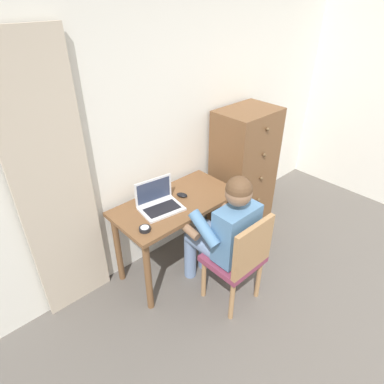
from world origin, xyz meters
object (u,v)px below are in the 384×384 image
object	(u,v)px
dresser	(243,170)
person_seated	(224,229)
computer_mouse	(182,195)
desk	(176,213)
chair	(240,258)
desk_clock	(145,229)
laptop	(159,202)

from	to	relation	value
dresser	person_seated	world-z (taller)	dresser
dresser	computer_mouse	distance (m)	0.91
person_seated	desk	bearing A→B (deg)	100.83
chair	desk_clock	world-z (taller)	chair
chair	desk_clock	bearing A→B (deg)	134.96
desk_clock	person_seated	bearing A→B (deg)	-33.09
person_seated	laptop	distance (m)	0.59
desk	dresser	size ratio (longest dim) A/B	0.83
desk	computer_mouse	world-z (taller)	computer_mouse
dresser	desk_clock	bearing A→B (deg)	-171.52
laptop	dresser	bearing A→B (deg)	2.11
chair	laptop	world-z (taller)	laptop
chair	person_seated	distance (m)	0.26
dresser	chair	xyz separation A→B (m)	(-0.91, -0.74, -0.17)
chair	person_seated	bearing A→B (deg)	89.85
dresser	desk_clock	size ratio (longest dim) A/B	14.71
chair	computer_mouse	size ratio (longest dim) A/B	8.82
desk	person_seated	distance (m)	0.50
dresser	laptop	xyz separation A→B (m)	(-1.16, -0.04, 0.14)
desk	dresser	world-z (taller)	dresser
desk_clock	dresser	bearing A→B (deg)	8.48
desk	laptop	bearing A→B (deg)	171.17
computer_mouse	desk_clock	size ratio (longest dim) A/B	1.11
desk	chair	bearing A→B (deg)	-82.12
desk	desk_clock	world-z (taller)	desk_clock
desk	computer_mouse	bearing A→B (deg)	13.45
chair	laptop	distance (m)	0.80
dresser	desk_clock	distance (m)	1.45
person_seated	chair	bearing A→B (deg)	-90.15
desk	laptop	size ratio (longest dim) A/B	2.95
desk	computer_mouse	size ratio (longest dim) A/B	11.01
person_seated	laptop	bearing A→B (deg)	116.47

